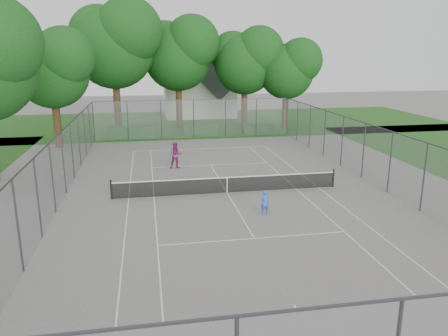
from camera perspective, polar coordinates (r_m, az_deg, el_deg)
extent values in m
plane|color=slate|center=(24.84, 0.41, -3.26)|extent=(120.00, 120.00, 0.00)
cube|color=#1C4A15|center=(50.00, -5.07, 5.92)|extent=(60.00, 20.00, 0.00)
cube|color=silver|center=(14.38, 9.54, -17.86)|extent=(10.97, 0.06, 0.01)
cube|color=silver|center=(36.20, -3.04, 2.53)|extent=(10.97, 0.06, 0.01)
cube|color=silver|center=(24.49, -12.34, -3.87)|extent=(0.06, 23.77, 0.01)
cube|color=silver|center=(26.36, 12.22, -2.52)|extent=(0.06, 23.77, 0.01)
cube|color=silver|center=(24.46, -9.13, -3.73)|extent=(0.06, 23.77, 0.01)
cube|color=silver|center=(25.88, 9.41, -2.70)|extent=(0.06, 23.77, 0.01)
cube|color=silver|center=(19.00, 3.98, -9.15)|extent=(8.23, 0.06, 0.01)
cube|color=silver|center=(30.91, -1.76, 0.39)|extent=(8.23, 0.06, 0.01)
cube|color=silver|center=(24.84, 0.41, -3.25)|extent=(0.06, 12.80, 0.01)
cube|color=silver|center=(14.49, 9.33, -17.55)|extent=(0.06, 0.30, 0.01)
cube|color=silver|center=(36.05, -3.01, 2.48)|extent=(0.06, 0.30, 0.01)
cylinder|color=black|center=(24.38, -14.53, -2.75)|extent=(0.10, 0.10, 1.10)
cylinder|color=black|center=(26.55, 14.09, -1.28)|extent=(0.10, 0.10, 1.10)
cube|color=black|center=(24.71, 0.41, -2.27)|extent=(12.67, 0.01, 0.86)
cube|color=silver|center=(24.58, 0.41, -1.24)|extent=(12.77, 0.03, 0.06)
cube|color=silver|center=(24.71, 0.41, -2.29)|extent=(0.05, 0.02, 0.88)
cylinder|color=#38383D|center=(40.92, -16.67, 5.84)|extent=(0.08, 0.08, 3.50)
cylinder|color=#38383D|center=(42.78, 8.18, 6.68)|extent=(0.08, 0.08, 3.50)
cube|color=slate|center=(40.88, -3.97, 6.42)|extent=(18.00, 0.02, 3.50)
cube|color=slate|center=(24.42, -20.83, -0.30)|extent=(0.02, 34.00, 3.50)
cube|color=slate|center=(27.43, 19.24, 1.43)|extent=(0.02, 34.00, 3.50)
cube|color=#38383D|center=(8.67, 22.28, -15.54)|extent=(18.00, 0.05, 0.05)
cube|color=#38383D|center=(40.66, -4.02, 8.86)|extent=(18.00, 0.05, 0.05)
cube|color=#38383D|center=(24.05, -21.21, 3.73)|extent=(0.05, 34.00, 0.05)
cube|color=#38383D|center=(27.10, 19.56, 5.03)|extent=(0.05, 34.00, 0.05)
cylinder|color=#382514|center=(44.62, -13.76, 7.99)|extent=(0.68, 0.68, 5.43)
sphere|color=#103B12|center=(44.34, -14.21, 14.95)|extent=(7.72, 7.72, 7.72)
sphere|color=#103B12|center=(43.15, -12.30, 17.13)|extent=(6.18, 6.18, 6.18)
sphere|color=#103B12|center=(45.43, -15.99, 16.29)|extent=(5.79, 5.79, 5.79)
cylinder|color=#382514|center=(46.54, -5.89, 8.25)|extent=(0.66, 0.66, 4.87)
sphere|color=#103B12|center=(46.24, -6.06, 14.24)|extent=(6.92, 6.92, 6.92)
sphere|color=#103B12|center=(45.34, -4.19, 16.02)|extent=(5.54, 5.54, 5.54)
sphere|color=#103B12|center=(47.03, -7.70, 15.47)|extent=(5.19, 5.19, 5.19)
cylinder|color=#382514|center=(46.38, 2.67, 8.01)|extent=(0.64, 0.64, 4.41)
sphere|color=#103B12|center=(46.06, 2.73, 13.45)|extent=(6.27, 6.27, 6.27)
sphere|color=#103B12|center=(45.43, 4.62, 14.98)|extent=(5.02, 5.02, 5.02)
sphere|color=#103B12|center=(46.59, 1.17, 14.64)|extent=(4.70, 4.70, 4.70)
cylinder|color=#382514|center=(46.01, 7.99, 7.51)|extent=(0.61, 0.61, 3.90)
sphere|color=#103B12|center=(45.68, 8.17, 12.36)|extent=(5.55, 5.55, 5.55)
sphere|color=#103B12|center=(45.22, 9.94, 13.67)|extent=(4.44, 4.44, 4.44)
sphere|color=#103B12|center=(46.03, 6.76, 13.46)|extent=(4.16, 4.16, 4.16)
cylinder|color=#382514|center=(38.97, -20.95, 5.55)|extent=(0.62, 0.62, 4.15)
sphere|color=#103B12|center=(38.59, -21.53, 11.62)|extent=(5.91, 5.91, 5.91)
sphere|color=#103B12|center=(37.48, -20.14, 13.49)|extent=(4.73, 4.73, 4.73)
sphere|color=#103B12|center=(39.50, -22.95, 12.83)|extent=(4.43, 4.43, 4.43)
cube|color=#17471A|center=(41.72, -11.99, 4.63)|extent=(4.38, 1.31, 1.09)
cube|color=#17471A|center=(42.80, -3.07, 5.17)|extent=(3.39, 0.97, 1.06)
cube|color=#17471A|center=(43.05, 4.50, 5.10)|extent=(3.06, 1.12, 0.92)
cube|color=beige|center=(54.99, -3.30, 10.08)|extent=(8.43, 6.32, 6.32)
cube|color=#49484D|center=(54.81, -3.35, 13.37)|extent=(8.35, 6.53, 8.35)
imported|color=blue|center=(21.56, 5.34, -4.47)|extent=(0.48, 0.34, 1.23)
imported|color=#7F2A63|center=(30.02, -6.28, 1.67)|extent=(0.94, 0.76, 1.84)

